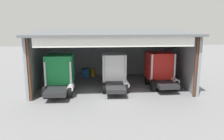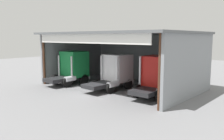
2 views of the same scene
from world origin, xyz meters
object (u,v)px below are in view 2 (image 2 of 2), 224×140
truck_white_left_bay (115,71)px  truck_red_yard_outside (158,75)px  tool_cart (121,75)px  oil_drum (129,76)px  truck_green_center_left_bay (73,67)px

truck_white_left_bay → truck_red_yard_outside: bearing=4.0°
tool_cart → truck_white_left_bay: bearing=-57.2°
truck_red_yard_outside → tool_cart: (-7.59, 4.42, -1.31)m
truck_white_left_bay → oil_drum: 5.65m
truck_green_center_left_bay → truck_white_left_bay: 5.23m
truck_white_left_bay → truck_red_yard_outside: truck_red_yard_outside is taller
truck_green_center_left_bay → truck_white_left_bay: truck_green_center_left_bay is taller
truck_white_left_bay → truck_red_yard_outside: size_ratio=1.12×
truck_red_yard_outside → oil_drum: bearing=142.5°
oil_drum → tool_cart: size_ratio=0.88×
truck_green_center_left_bay → truck_red_yard_outside: 9.81m
truck_green_center_left_bay → tool_cart: size_ratio=4.66×
truck_green_center_left_bay → truck_red_yard_outside: size_ratio=1.00×
oil_drum → truck_green_center_left_bay: bearing=-115.3°
truck_green_center_left_bay → oil_drum: 6.95m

